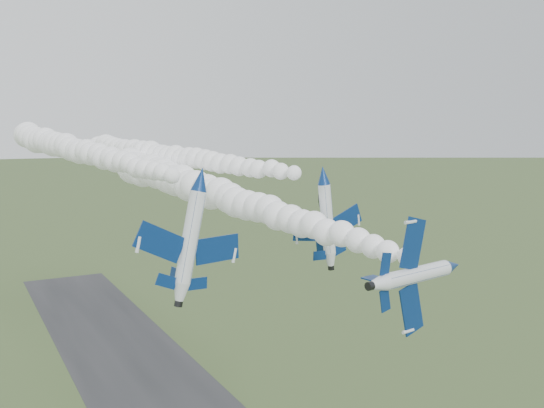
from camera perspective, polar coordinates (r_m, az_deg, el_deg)
The scene contains 6 objects.
jet_lead at distance 53.06m, azimuth 16.69°, elevation -5.63°, with size 3.13×11.15×9.23m.
smoke_trail_jet_lead at distance 78.92m, azimuth -4.41°, elevation 0.74°, with size 5.46×66.84×5.46m, color white, non-canonical shape.
jet_pair_left at distance 61.95m, azimuth -6.68°, elevation 2.35°, with size 11.90×14.42×4.17m.
smoke_trail_jet_pair_left at distance 95.62m, azimuth -17.70°, elevation 4.85°, with size 4.76×65.71×4.76m, color white, non-canonical shape.
jet_pair_right at distance 68.16m, azimuth 4.90°, elevation 2.73°, with size 10.20×12.17×3.09m.
smoke_trail_jet_pair_right at distance 100.12m, azimuth -9.44°, elevation 4.46°, with size 4.64×69.99×4.64m, color white, non-canonical shape.
Camera 1 is at (-30.38, -38.50, 47.29)m, focal length 40.00 mm.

